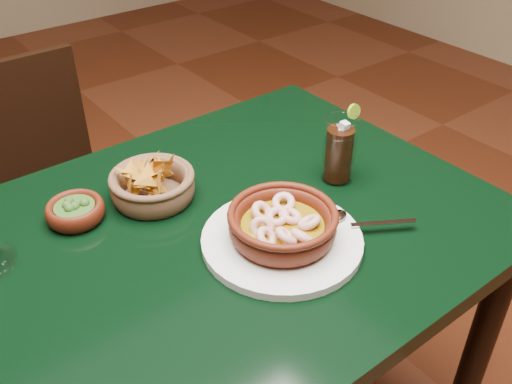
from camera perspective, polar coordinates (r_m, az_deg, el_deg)
dining_table at (r=1.12m, az=-6.37°, el=-8.76°), size 1.20×0.80×0.75m
dining_chair at (r=1.74m, az=-20.00°, el=-0.65°), size 0.40×0.40×0.85m
shrimp_plate at (r=1.02m, az=2.68°, el=-3.69°), size 0.37×0.29×0.08m
chip_basket at (r=1.15m, az=-10.32°, el=0.69°), size 0.20×0.20×0.12m
guacamole_ramekin at (r=1.14m, az=-17.63°, el=-1.80°), size 0.13×0.13×0.04m
cola_drink at (r=1.19m, az=8.32°, el=4.18°), size 0.14×0.14×0.16m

